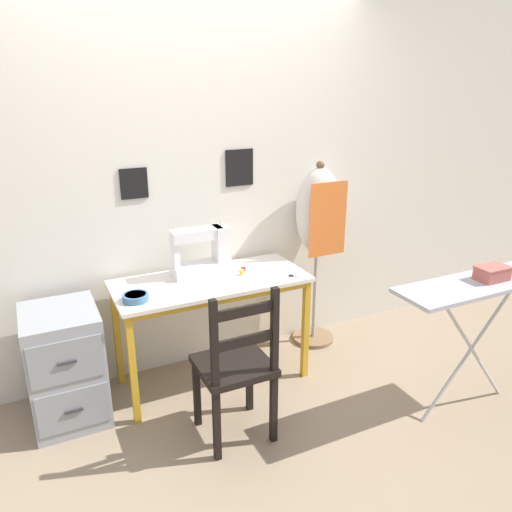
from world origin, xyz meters
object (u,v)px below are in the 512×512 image
at_px(scissors, 295,276).
at_px(fabric_bowl, 136,297).
at_px(thread_spool_mid_table, 243,268).
at_px(storage_box, 492,273).
at_px(dress_form, 318,219).
at_px(ironing_board, 481,290).
at_px(sewing_machine, 204,253).
at_px(filing_cabinet, 66,365).
at_px(thread_spool_near_machine, 241,272).
at_px(wooden_chair, 236,367).

bearing_deg(scissors, fabric_bowl, 175.62).
relative_size(thread_spool_mid_table, storage_box, 0.22).
bearing_deg(dress_form, thread_spool_mid_table, -169.33).
xyz_separation_m(thread_spool_mid_table, storage_box, (1.11, -1.02, 0.14)).
bearing_deg(scissors, dress_form, 42.57).
relative_size(fabric_bowl, thread_spool_mid_table, 3.76).
relative_size(ironing_board, storage_box, 5.82).
relative_size(sewing_machine, filing_cabinet, 0.55).
relative_size(scissors, ironing_board, 0.10).
distance_m(fabric_bowl, thread_spool_near_machine, 0.72).
height_order(thread_spool_mid_table, ironing_board, ironing_board).
distance_m(sewing_machine, storage_box, 1.74).
bearing_deg(scissors, thread_spool_mid_table, 136.95).
bearing_deg(thread_spool_mid_table, dress_form, 10.67).
distance_m(dress_form, ironing_board, 1.22).
bearing_deg(thread_spool_mid_table, ironing_board, -44.07).
height_order(scissors, filing_cabinet, scissors).
bearing_deg(storage_box, filing_cabinet, 156.82).
height_order(thread_spool_near_machine, storage_box, storage_box).
relative_size(fabric_bowl, wooden_chair, 0.16).
height_order(fabric_bowl, thread_spool_near_machine, fabric_bowl).
bearing_deg(wooden_chair, scissors, 34.08).
relative_size(filing_cabinet, dress_form, 0.50).
height_order(thread_spool_near_machine, wooden_chair, wooden_chair).
distance_m(scissors, thread_spool_near_machine, 0.35).
relative_size(thread_spool_near_machine, thread_spool_mid_table, 0.91).
bearing_deg(dress_form, fabric_bowl, -168.51).
bearing_deg(ironing_board, sewing_machine, 140.38).
height_order(thread_spool_near_machine, filing_cabinet, thread_spool_near_machine).
distance_m(sewing_machine, ironing_board, 1.69).
xyz_separation_m(wooden_chair, storage_box, (1.45, -0.38, 0.45)).
height_order(thread_spool_mid_table, filing_cabinet, thread_spool_mid_table).
relative_size(sewing_machine, storage_box, 2.07).
xyz_separation_m(fabric_bowl, wooden_chair, (0.42, -0.48, -0.31)).
xyz_separation_m(wooden_chair, dress_form, (0.99, 0.77, 0.54)).
height_order(dress_form, ironing_board, dress_form).
xyz_separation_m(filing_cabinet, storage_box, (2.29, -0.98, 0.55)).
distance_m(wooden_chair, filing_cabinet, 1.04).
bearing_deg(storage_box, wooden_chair, 165.41).
bearing_deg(ironing_board, thread_spool_near_machine, 138.96).
distance_m(thread_spool_near_machine, storage_box, 1.51).
bearing_deg(wooden_chair, dress_form, 37.71).
distance_m(fabric_bowl, dress_form, 1.46).
xyz_separation_m(thread_spool_mid_table, ironing_board, (1.05, -1.02, 0.05)).
distance_m(thread_spool_near_machine, ironing_board, 1.45).
relative_size(thread_spool_mid_table, dress_form, 0.03).
xyz_separation_m(thread_spool_near_machine, wooden_chair, (-0.29, -0.58, -0.31)).
bearing_deg(thread_spool_mid_table, wooden_chair, -117.68).
xyz_separation_m(sewing_machine, storage_box, (1.36, -1.08, 0.01)).
distance_m(fabric_bowl, storage_box, 2.06).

